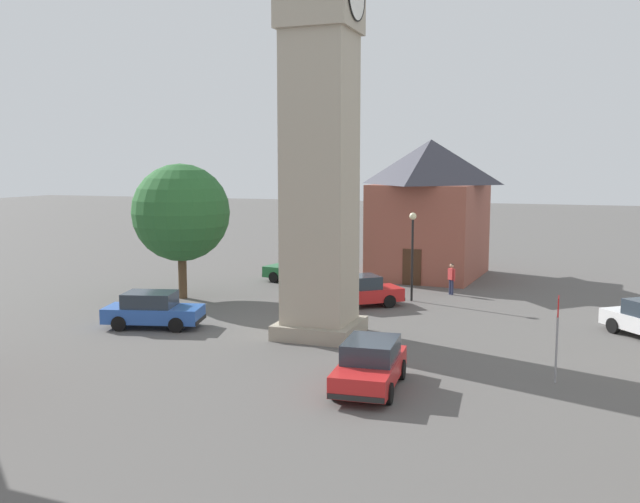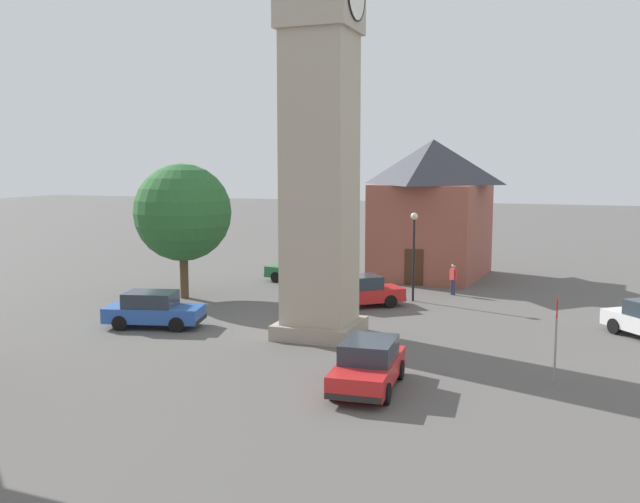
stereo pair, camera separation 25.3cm
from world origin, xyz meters
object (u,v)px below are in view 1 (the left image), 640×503
Objects in this scene: pedestrian at (451,276)px; lamp_post at (412,241)px; car_red_corner at (370,365)px; building_corner_back at (430,207)px; clock_tower at (320,19)px; road_sign at (558,325)px; tree at (181,213)px; car_white_side at (359,291)px; car_blue_kerb at (299,270)px; car_black_far at (153,310)px.

lamp_post is at bearing -34.44° from pedestrian.
building_corner_back is (-22.36, -2.40, 3.56)m from car_red_corner.
clock_tower reaches higher than lamp_post.
road_sign reaches higher than car_red_corner.
pedestrian is 3.56m from lamp_post.
tree is 15.73m from building_corner_back.
car_white_side is (-11.90, -3.87, 0.00)m from car_red_corner.
car_blue_kerb is 12.77m from car_black_far.
lamp_post is (2.39, -1.64, 2.07)m from pedestrian.
car_blue_kerb and car_white_side have the same top height.
clock_tower is 16.13m from pedestrian.
lamp_post is (-9.39, 9.24, 2.31)m from car_black_far.
car_black_far is 0.52× the size of building_corner_back.
tree is at bearing -66.59° from pedestrian.
road_sign is (3.30, 9.19, -10.62)m from clock_tower.
car_blue_kerb is 7.60m from car_white_side.
pedestrian is 14.64m from tree.
car_black_far is at bearing -81.41° from clock_tower.
pedestrian is at bearing -179.74° from car_red_corner.
building_corner_back is at bearing -173.88° from car_red_corner.
car_white_side is 1.52× the size of road_sign.
pedestrian is (-16.52, -0.08, 0.25)m from car_red_corner.
pedestrian is 0.60× the size of road_sign.
clock_tower reaches higher than pedestrian.
clock_tower reaches higher than tree.
lamp_post is (-2.22, 2.15, 2.31)m from car_white_side.
car_blue_kerb and car_red_corner have the same top height.
clock_tower is 13.36m from tree.
car_blue_kerb is 9.11m from building_corner_back.
tree is at bearing -114.18° from road_sign.
car_black_far is 0.63× the size of tree.
tree is (5.65, -13.06, 3.46)m from pedestrian.
lamp_post is at bearing 166.33° from clock_tower.
car_blue_kerb is 1.02× the size of car_white_side.
tree is (6.51, -3.99, 3.71)m from car_blue_kerb.
car_blue_kerb is at bearing -154.92° from clock_tower.
car_white_side is at bearing -8.00° from building_corner_back.
pedestrian is at bearing 113.41° from tree.
car_red_corner is 0.50× the size of building_corner_back.
building_corner_back is 1.87× the size of lamp_post.
car_blue_kerb is at bearing -136.05° from car_white_side.
car_black_far is 7.49m from tree.
car_black_far is at bearing -8.17° from car_blue_kerb.
tree is (1.04, -9.27, 3.71)m from car_white_side.
car_red_corner is at bearing 27.75° from car_blue_kerb.
car_black_far is at bearing -42.72° from pedestrian.
lamp_post is at bearing 135.91° from car_white_side.
pedestrian is (-4.61, 3.79, 0.25)m from car_white_side.
car_black_far is (1.09, -7.22, -11.75)m from clock_tower.
pedestrian is (0.86, 9.07, 0.25)m from car_blue_kerb.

